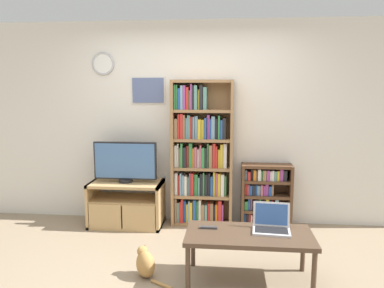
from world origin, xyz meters
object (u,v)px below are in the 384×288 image
object	(u,v)px
bookshelf_short	(264,195)
remote_near_laptop	(209,227)
television	(125,162)
tv_stand	(126,204)
coffee_table	(249,238)
bookshelf_tall	(200,157)
cat	(145,263)
laptop	(271,224)

from	to	relation	value
bookshelf_short	remote_near_laptop	xyz separation A→B (m)	(-0.63, -1.33, 0.06)
television	remote_near_laptop	bearing A→B (deg)	-46.71
tv_stand	coffee_table	distance (m)	1.95
television	coffee_table	size ratio (longest dim) A/B	0.70
tv_stand	bookshelf_tall	bearing A→B (deg)	9.24
television	coffee_table	world-z (taller)	television
bookshelf_short	remote_near_laptop	distance (m)	1.48
television	remote_near_laptop	xyz separation A→B (m)	(1.12, -1.19, -0.36)
coffee_table	remote_near_laptop	bearing A→B (deg)	168.11
bookshelf_tall	cat	xyz separation A→B (m)	(-0.41, -1.43, -0.75)
television	cat	world-z (taller)	television
bookshelf_short	television	bearing A→B (deg)	-175.42
bookshelf_tall	television	bearing A→B (deg)	-171.67
bookshelf_tall	cat	world-z (taller)	bookshelf_tall
bookshelf_tall	bookshelf_short	xyz separation A→B (m)	(0.82, 0.00, -0.47)
television	cat	bearing A→B (deg)	-67.46
coffee_table	laptop	xyz separation A→B (m)	(0.21, 0.09, 0.11)
tv_stand	cat	xyz separation A→B (m)	(0.53, -1.27, -0.16)
remote_near_laptop	cat	size ratio (longest dim) A/B	0.38
bookshelf_tall	bookshelf_short	world-z (taller)	bookshelf_tall
laptop	cat	bearing A→B (deg)	-170.26
bookshelf_short	bookshelf_tall	bearing A→B (deg)	-179.80
coffee_table	laptop	bearing A→B (deg)	23.90
remote_near_laptop	cat	world-z (taller)	remote_near_laptop
coffee_table	laptop	size ratio (longest dim) A/B	3.23
bookshelf_short	coffee_table	bearing A→B (deg)	-100.55
laptop	remote_near_laptop	distance (m)	0.58
bookshelf_short	laptop	bearing A→B (deg)	-92.44
coffee_table	bookshelf_tall	bearing A→B (deg)	111.46
bookshelf_tall	laptop	xyz separation A→B (m)	(0.76, -1.32, -0.36)
remote_near_laptop	laptop	bearing A→B (deg)	-90.29
bookshelf_short	coffee_table	distance (m)	1.44
coffee_table	cat	size ratio (longest dim) A/B	2.70
tv_stand	bookshelf_tall	size ratio (longest dim) A/B	0.50
bookshelf_short	tv_stand	bearing A→B (deg)	-174.94
television	coffee_table	distance (m)	2.01
coffee_table	cat	xyz separation A→B (m)	(-0.96, -0.02, -0.28)
coffee_table	cat	bearing A→B (deg)	-178.96
laptop	bookshelf_tall	bearing A→B (deg)	124.40
television	coffee_table	bearing A→B (deg)	-40.35
coffee_table	remote_near_laptop	size ratio (longest dim) A/B	7.14
bookshelf_tall	coffee_table	world-z (taller)	bookshelf_tall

